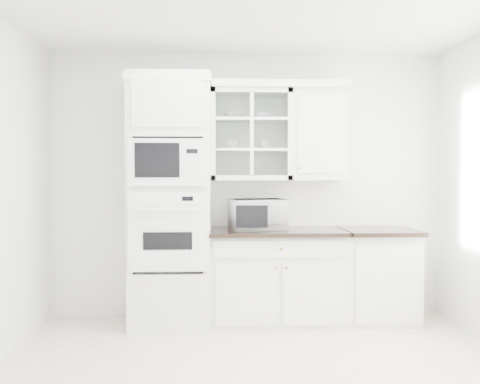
{
  "coord_description": "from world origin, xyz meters",
  "views": [
    {
      "loc": [
        -0.29,
        -3.49,
        1.46
      ],
      "look_at": [
        -0.1,
        1.05,
        1.3
      ],
      "focal_mm": 38.0,
      "sensor_mm": 36.0,
      "label": 1
    }
  ],
  "objects": [
    {
      "name": "bowl_a",
      "position": [
        -0.13,
        1.59,
        2.04
      ],
      "size": [
        0.25,
        0.25,
        0.05
      ],
      "primitive_type": "imported",
      "rotation": [
        0.0,
        0.0,
        0.21
      ],
      "color": "white",
      "rests_on": "upper_cabinet_glass"
    },
    {
      "name": "countertop_microwave",
      "position": [
        0.08,
        1.44,
        1.07
      ],
      "size": [
        0.59,
        0.52,
        0.3
      ],
      "primitive_type": "imported",
      "rotation": [
        0.0,
        0.0,
        3.35
      ],
      "color": "white",
      "rests_on": "base_cabinet_run"
    },
    {
      "name": "oven_column",
      "position": [
        -0.75,
        1.42,
        1.2
      ],
      "size": [
        0.76,
        0.68,
        2.4
      ],
      "color": "white",
      "rests_on": "ground"
    },
    {
      "name": "bowl_b",
      "position": [
        0.14,
        1.57,
        2.04
      ],
      "size": [
        0.19,
        0.19,
        0.06
      ],
      "primitive_type": "imported",
      "rotation": [
        0.0,
        0.0,
        0.06
      ],
      "color": "white",
      "rests_on": "upper_cabinet_glass"
    },
    {
      "name": "crown_molding",
      "position": [
        -0.07,
        1.56,
        2.33
      ],
      "size": [
        2.14,
        0.38,
        0.07
      ],
      "primitive_type": "cube",
      "color": "white",
      "rests_on": "room_shell"
    },
    {
      "name": "upper_cabinet_solid",
      "position": [
        0.71,
        1.58,
        1.85
      ],
      "size": [
        0.55,
        0.33,
        0.9
      ],
      "primitive_type": "cube",
      "color": "white",
      "rests_on": "room_shell"
    },
    {
      "name": "base_cabinet_run",
      "position": [
        0.28,
        1.45,
        0.46
      ],
      "size": [
        1.32,
        0.67,
        0.92
      ],
      "color": "white",
      "rests_on": "ground"
    },
    {
      "name": "extra_base_cabinet",
      "position": [
        1.28,
        1.45,
        0.46
      ],
      "size": [
        0.72,
        0.67,
        0.92
      ],
      "color": "white",
      "rests_on": "ground"
    },
    {
      "name": "cup_a",
      "position": [
        -0.16,
        1.59,
        1.75
      ],
      "size": [
        0.11,
        0.11,
        0.09
      ],
      "primitive_type": "imported",
      "rotation": [
        0.0,
        0.0,
        -0.06
      ],
      "color": "white",
      "rests_on": "upper_cabinet_glass"
    },
    {
      "name": "upper_cabinet_glass",
      "position": [
        0.03,
        1.58,
        1.85
      ],
      "size": [
        0.8,
        0.33,
        0.9
      ],
      "color": "white",
      "rests_on": "room_shell"
    },
    {
      "name": "ground",
      "position": [
        0.0,
        0.0,
        0.01
      ],
      "size": [
        4.0,
        3.5,
        0.01
      ],
      "primitive_type": "cube",
      "color": "beige",
      "rests_on": "ground"
    },
    {
      "name": "cup_b",
      "position": [
        0.17,
        1.57,
        1.75
      ],
      "size": [
        0.09,
        0.09,
        0.09
      ],
      "primitive_type": "imported",
      "rotation": [
        0.0,
        0.0,
        -0.0
      ],
      "color": "white",
      "rests_on": "upper_cabinet_glass"
    },
    {
      "name": "room_shell",
      "position": [
        0.0,
        0.43,
        1.78
      ],
      "size": [
        4.0,
        3.5,
        2.7
      ],
      "color": "white",
      "rests_on": "ground"
    }
  ]
}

